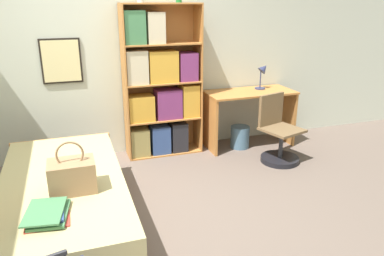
# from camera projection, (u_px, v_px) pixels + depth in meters

# --- Properties ---
(ground_plane) EXTENTS (14.00, 14.00, 0.00)m
(ground_plane) POSITION_uv_depth(u_px,v_px,m) (138.00, 219.00, 3.43)
(ground_plane) COLOR #66564C
(wall_back) EXTENTS (10.00, 0.09, 2.60)m
(wall_back) POSITION_uv_depth(u_px,v_px,m) (106.00, 52.00, 4.52)
(wall_back) COLOR beige
(wall_back) RESTS_ON ground_plane
(bed) EXTENTS (1.01, 2.07, 0.51)m
(bed) POSITION_uv_depth(u_px,v_px,m) (65.00, 205.00, 3.18)
(bed) COLOR #B77538
(bed) RESTS_ON ground_plane
(handbag) EXTENTS (0.35, 0.25, 0.40)m
(handbag) POSITION_uv_depth(u_px,v_px,m) (72.00, 175.00, 2.86)
(handbag) COLOR #93704C
(handbag) RESTS_ON bed
(book_stack_on_bed) EXTENTS (0.32, 0.40, 0.06)m
(book_stack_on_bed) POSITION_uv_depth(u_px,v_px,m) (48.00, 214.00, 2.52)
(book_stack_on_bed) COLOR #B2382D
(book_stack_on_bed) RESTS_ON bed
(bookcase) EXTENTS (0.95, 0.33, 1.87)m
(bookcase) POSITION_uv_depth(u_px,v_px,m) (159.00, 88.00, 4.64)
(bookcase) COLOR #B77538
(bookcase) RESTS_ON ground_plane
(desk) EXTENTS (1.18, 0.55, 0.76)m
(desk) POSITION_uv_depth(u_px,v_px,m) (249.00, 108.00, 5.02)
(desk) COLOR #B77538
(desk) RESTS_ON ground_plane
(desk_lamp) EXTENTS (0.19, 0.14, 0.36)m
(desk_lamp) POSITION_uv_depth(u_px,v_px,m) (263.00, 72.00, 5.02)
(desk_lamp) COLOR navy
(desk_lamp) RESTS_ON desk
(desk_chair) EXTENTS (0.53, 0.53, 0.82)m
(desk_chair) POSITION_uv_depth(u_px,v_px,m) (278.00, 141.00, 4.60)
(desk_chair) COLOR black
(desk_chair) RESTS_ON ground_plane
(waste_bin) EXTENTS (0.25, 0.25, 0.29)m
(waste_bin) POSITION_uv_depth(u_px,v_px,m) (240.00, 137.00, 5.05)
(waste_bin) COLOR slate
(waste_bin) RESTS_ON ground_plane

